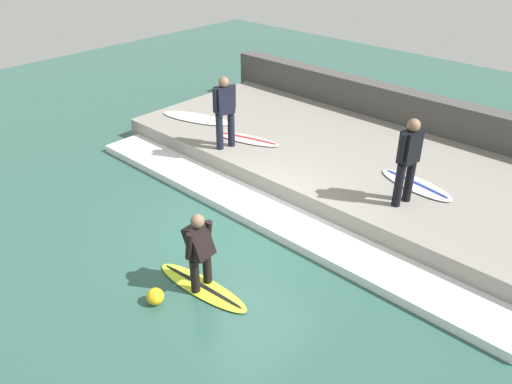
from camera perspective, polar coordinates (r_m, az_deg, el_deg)
ground_plane at (r=9.52m, az=-1.40°, el=-4.41°), size 28.00×28.00×0.00m
concrete_ledge at (r=11.68m, az=10.03°, el=3.55°), size 4.40×10.37×0.51m
back_wall at (r=13.50m, az=16.05°, el=8.47°), size 0.50×10.89×1.33m
wave_foam_crest at (r=9.86m, az=1.21°, el=-2.43°), size 0.98×9.85×0.17m
surfboard_riding at (r=8.24m, az=-6.17°, el=-10.74°), size 0.58×1.87×0.07m
surfer_riding at (r=7.75m, az=-6.49°, el=-6.39°), size 0.51×0.42×1.35m
surfer_waiting_near at (r=9.34m, az=17.01°, el=3.80°), size 0.56×0.30×1.68m
surfboard_waiting_near at (r=10.43m, az=17.83°, el=0.81°), size 0.83×1.70×0.07m
surfer_waiting_far at (r=11.23m, az=-3.60°, el=9.47°), size 0.55×0.36×1.66m
surfboard_waiting_far at (r=11.90m, az=-0.97°, el=6.08°), size 0.88×1.72×0.07m
surfboard_spare at (r=13.23m, az=-6.84°, el=8.41°), size 1.16×2.10×0.06m
marker_buoy at (r=8.02m, az=-11.44°, el=-11.62°), size 0.27×0.27×0.27m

